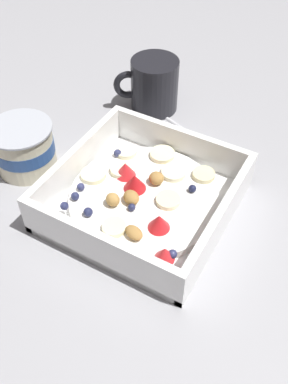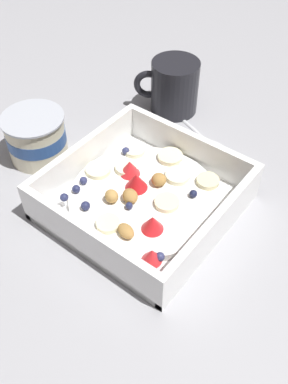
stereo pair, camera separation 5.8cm
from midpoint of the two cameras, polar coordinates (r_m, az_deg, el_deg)
ground_plane at (r=0.61m, az=-3.22°, el=-1.44°), size 2.40×2.40×0.00m
fruit_bowl at (r=0.59m, az=-2.86°, el=-0.89°), size 0.23×0.23×0.06m
spoon at (r=0.71m, az=3.87°, el=7.70°), size 0.08×0.17×0.01m
yogurt_cup at (r=0.67m, az=-17.99°, el=5.51°), size 0.09×0.09×0.07m
coffee_mug at (r=0.75m, az=-1.03°, el=13.82°), size 0.08×0.10×0.09m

